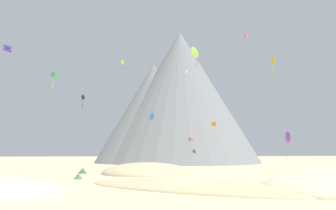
{
  "coord_description": "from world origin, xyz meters",
  "views": [
    {
      "loc": [
        -5.69,
        -33.49,
        3.89
      ],
      "look_at": [
        2.41,
        35.82,
        14.07
      ],
      "focal_mm": 33.76,
      "sensor_mm": 36.0,
      "label": 1
    }
  ],
  "objects_px": {
    "kite_rainbow_high": "(246,36)",
    "bush_near_right": "(220,183)",
    "kite_black_mid": "(83,97)",
    "kite_lime_mid": "(196,52)",
    "bush_near_left": "(78,176)",
    "kite_blue_low": "(151,116)",
    "bush_ridge_crest": "(83,171)",
    "kite_green_mid": "(54,75)",
    "kite_indigo_mid": "(7,49)",
    "kite_violet_low": "(287,138)",
    "kite_pink_low": "(191,139)",
    "kite_white_mid": "(187,71)",
    "kite_orange_low": "(214,124)",
    "kite_gold_mid": "(273,62)",
    "rock_massif": "(173,101)",
    "kite_yellow_high": "(122,64)"
  },
  "relations": [
    {
      "from": "kite_rainbow_high",
      "to": "kite_violet_low",
      "type": "relative_size",
      "value": 0.45
    },
    {
      "from": "bush_near_right",
      "to": "kite_white_mid",
      "type": "distance_m",
      "value": 51.48
    },
    {
      "from": "bush_near_right",
      "to": "kite_pink_low",
      "type": "relative_size",
      "value": 0.65
    },
    {
      "from": "kite_pink_low",
      "to": "kite_rainbow_high",
      "type": "height_order",
      "value": "kite_rainbow_high"
    },
    {
      "from": "kite_rainbow_high",
      "to": "bush_near_right",
      "type": "bearing_deg",
      "value": 115.64
    },
    {
      "from": "kite_blue_low",
      "to": "kite_rainbow_high",
      "type": "distance_m",
      "value": 31.87
    },
    {
      "from": "bush_near_right",
      "to": "kite_indigo_mid",
      "type": "xyz_separation_m",
      "value": [
        -32.15,
        19.28,
        21.42
      ]
    },
    {
      "from": "kite_pink_low",
      "to": "kite_lime_mid",
      "type": "distance_m",
      "value": 27.65
    },
    {
      "from": "kite_blue_low",
      "to": "kite_green_mid",
      "type": "relative_size",
      "value": 0.48
    },
    {
      "from": "bush_near_left",
      "to": "kite_white_mid",
      "type": "bearing_deg",
      "value": 58.37
    },
    {
      "from": "bush_ridge_crest",
      "to": "bush_near_right",
      "type": "xyz_separation_m",
      "value": [
        18.67,
        -20.67,
        -0.25
      ]
    },
    {
      "from": "kite_orange_low",
      "to": "kite_violet_low",
      "type": "bearing_deg",
      "value": -141.63
    },
    {
      "from": "rock_massif",
      "to": "kite_rainbow_high",
      "type": "relative_size",
      "value": 26.59
    },
    {
      "from": "bush_near_right",
      "to": "kite_rainbow_high",
      "type": "xyz_separation_m",
      "value": [
        17.7,
        35.79,
        32.09
      ]
    },
    {
      "from": "kite_lime_mid",
      "to": "kite_white_mid",
      "type": "relative_size",
      "value": 6.37
    },
    {
      "from": "kite_black_mid",
      "to": "kite_lime_mid",
      "type": "height_order",
      "value": "kite_lime_mid"
    },
    {
      "from": "kite_white_mid",
      "to": "kite_orange_low",
      "type": "bearing_deg",
      "value": 104.46
    },
    {
      "from": "rock_massif",
      "to": "kite_indigo_mid",
      "type": "relative_size",
      "value": 55.36
    },
    {
      "from": "kite_green_mid",
      "to": "kite_indigo_mid",
      "type": "height_order",
      "value": "kite_indigo_mid"
    },
    {
      "from": "bush_ridge_crest",
      "to": "kite_black_mid",
      "type": "bearing_deg",
      "value": 99.34
    },
    {
      "from": "rock_massif",
      "to": "kite_yellow_high",
      "type": "distance_m",
      "value": 25.18
    },
    {
      "from": "bush_near_right",
      "to": "kite_white_mid",
      "type": "height_order",
      "value": "kite_white_mid"
    },
    {
      "from": "kite_blue_low",
      "to": "kite_violet_low",
      "type": "distance_m",
      "value": 28.68
    },
    {
      "from": "kite_yellow_high",
      "to": "kite_lime_mid",
      "type": "xyz_separation_m",
      "value": [
        16.58,
        -27.72,
        -4.49
      ]
    },
    {
      "from": "kite_blue_low",
      "to": "kite_violet_low",
      "type": "xyz_separation_m",
      "value": [
        27.34,
        -7.25,
        -4.78
      ]
    },
    {
      "from": "rock_massif",
      "to": "kite_violet_low",
      "type": "relative_size",
      "value": 12.08
    },
    {
      "from": "kite_rainbow_high",
      "to": "kite_gold_mid",
      "type": "xyz_separation_m",
      "value": [
        -1.57,
        -17.39,
        -11.65
      ]
    },
    {
      "from": "bush_near_right",
      "to": "kite_indigo_mid",
      "type": "bearing_deg",
      "value": 149.05
    },
    {
      "from": "kite_pink_low",
      "to": "kite_indigo_mid",
      "type": "height_order",
      "value": "kite_indigo_mid"
    },
    {
      "from": "kite_gold_mid",
      "to": "kite_lime_mid",
      "type": "bearing_deg",
      "value": -110.48
    },
    {
      "from": "kite_violet_low",
      "to": "kite_pink_low",
      "type": "bearing_deg",
      "value": -145.68
    },
    {
      "from": "kite_white_mid",
      "to": "kite_pink_low",
      "type": "bearing_deg",
      "value": -118.64
    },
    {
      "from": "kite_yellow_high",
      "to": "kite_indigo_mid",
      "type": "height_order",
      "value": "kite_yellow_high"
    },
    {
      "from": "bush_near_right",
      "to": "kite_pink_low",
      "type": "xyz_separation_m",
      "value": [
        6.1,
        48.82,
        6.98
      ]
    },
    {
      "from": "kite_orange_low",
      "to": "kite_lime_mid",
      "type": "height_order",
      "value": "kite_lime_mid"
    },
    {
      "from": "kite_pink_low",
      "to": "kite_lime_mid",
      "type": "relative_size",
      "value": 0.83
    },
    {
      "from": "kite_orange_low",
      "to": "kite_rainbow_high",
      "type": "xyz_separation_m",
      "value": [
        9.54,
        3.1,
        22.35
      ]
    },
    {
      "from": "kite_indigo_mid",
      "to": "kite_lime_mid",
      "type": "relative_size",
      "value": 0.25
    },
    {
      "from": "kite_pink_low",
      "to": "kite_lime_mid",
      "type": "height_order",
      "value": "kite_lime_mid"
    },
    {
      "from": "bush_near_right",
      "to": "kite_indigo_mid",
      "type": "relative_size",
      "value": 2.14
    },
    {
      "from": "bush_ridge_crest",
      "to": "kite_rainbow_high",
      "type": "distance_m",
      "value": 50.65
    },
    {
      "from": "bush_near_left",
      "to": "kite_blue_low",
      "type": "xyz_separation_m",
      "value": [
        11.59,
        22.49,
        10.98
      ]
    },
    {
      "from": "kite_blue_low",
      "to": "kite_pink_low",
      "type": "bearing_deg",
      "value": -178.01
    },
    {
      "from": "kite_violet_low",
      "to": "kite_yellow_high",
      "type": "bearing_deg",
      "value": -129.7
    },
    {
      "from": "bush_near_right",
      "to": "kite_orange_low",
      "type": "xyz_separation_m",
      "value": [
        8.16,
        32.69,
        9.74
      ]
    },
    {
      "from": "bush_near_left",
      "to": "kite_orange_low",
      "type": "bearing_deg",
      "value": 42.12
    },
    {
      "from": "rock_massif",
      "to": "kite_green_mid",
      "type": "xyz_separation_m",
      "value": [
        -31.15,
        -39.82,
        -1.07
      ]
    },
    {
      "from": "bush_near_right",
      "to": "kite_gold_mid",
      "type": "bearing_deg",
      "value": 48.75
    },
    {
      "from": "kite_blue_low",
      "to": "kite_green_mid",
      "type": "height_order",
      "value": "kite_green_mid"
    },
    {
      "from": "bush_near_left",
      "to": "kite_rainbow_high",
      "type": "height_order",
      "value": "kite_rainbow_high"
    }
  ]
}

